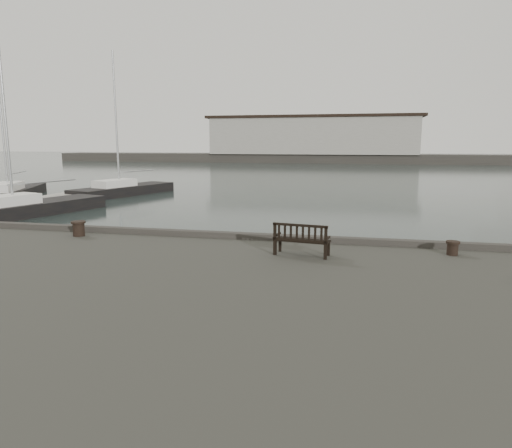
{
  "coord_description": "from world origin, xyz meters",
  "views": [
    {
      "loc": [
        2.7,
        -13.56,
        4.48
      ],
      "look_at": [
        -0.24,
        -0.5,
        2.1
      ],
      "focal_mm": 32.0,
      "sensor_mm": 36.0,
      "label": 1
    }
  ],
  "objects_px": {
    "yacht_b": "(11,196)",
    "yacht_d": "(124,192)",
    "bench": "(302,246)",
    "bollard_right": "(453,248)",
    "yacht_c": "(22,212)",
    "bollard_left": "(79,229)"
  },
  "relations": [
    {
      "from": "bollard_left",
      "to": "yacht_b",
      "type": "xyz_separation_m",
      "value": [
        -18.84,
        18.87,
        -1.55
      ]
    },
    {
      "from": "yacht_c",
      "to": "bench",
      "type": "bearing_deg",
      "value": -17.82
    },
    {
      "from": "yacht_b",
      "to": "bollard_left",
      "type": "bearing_deg",
      "value": -68.68
    },
    {
      "from": "bollard_right",
      "to": "yacht_d",
      "type": "relative_size",
      "value": 0.03
    },
    {
      "from": "bollard_left",
      "to": "yacht_c",
      "type": "height_order",
      "value": "yacht_c"
    },
    {
      "from": "bench",
      "to": "yacht_d",
      "type": "distance_m",
      "value": 30.84
    },
    {
      "from": "bench",
      "to": "yacht_d",
      "type": "height_order",
      "value": "yacht_d"
    },
    {
      "from": "bench",
      "to": "yacht_b",
      "type": "distance_m",
      "value": 32.83
    },
    {
      "from": "bench",
      "to": "yacht_d",
      "type": "relative_size",
      "value": 0.12
    },
    {
      "from": "bollard_right",
      "to": "yacht_d",
      "type": "xyz_separation_m",
      "value": [
        -22.49,
        23.61,
        -1.51
      ]
    },
    {
      "from": "yacht_d",
      "to": "yacht_c",
      "type": "bearing_deg",
      "value": -74.12
    },
    {
      "from": "yacht_b",
      "to": "yacht_d",
      "type": "bearing_deg",
      "value": 8.32
    },
    {
      "from": "yacht_d",
      "to": "bollard_left",
      "type": "bearing_deg",
      "value": -47.04
    },
    {
      "from": "yacht_b",
      "to": "yacht_d",
      "type": "relative_size",
      "value": 1.21
    },
    {
      "from": "yacht_c",
      "to": "yacht_d",
      "type": "bearing_deg",
      "value": 104.12
    },
    {
      "from": "bench",
      "to": "yacht_b",
      "type": "relative_size",
      "value": 0.1
    },
    {
      "from": "bollard_right",
      "to": "yacht_c",
      "type": "height_order",
      "value": "yacht_c"
    },
    {
      "from": "bollard_left",
      "to": "yacht_c",
      "type": "distance_m",
      "value": 16.36
    },
    {
      "from": "bollard_right",
      "to": "yacht_c",
      "type": "bearing_deg",
      "value": 153.27
    },
    {
      "from": "bollard_left",
      "to": "yacht_d",
      "type": "relative_size",
      "value": 0.04
    },
    {
      "from": "bench",
      "to": "yacht_c",
      "type": "distance_m",
      "value": 22.65
    },
    {
      "from": "yacht_b",
      "to": "yacht_d",
      "type": "xyz_separation_m",
      "value": [
        7.49,
        4.67,
        -0.02
      ]
    }
  ]
}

